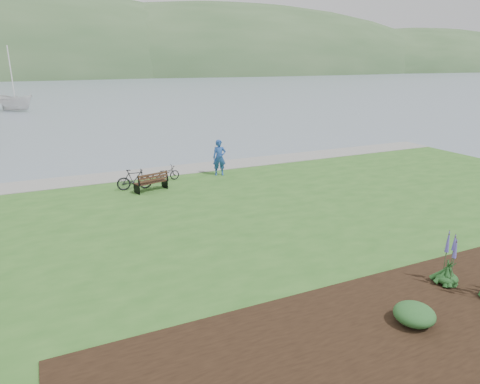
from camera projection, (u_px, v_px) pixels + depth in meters
The scene contains 11 objects.
ground at pixel (257, 209), 19.26m from camera, with size 600.00×600.00×0.00m, color slate.
lawn at pixel (279, 220), 17.46m from camera, with size 34.00×20.00×0.40m, color #2E5E21.
shoreline_path at pixel (203, 167), 25.11m from camera, with size 34.00×2.20×0.03m, color gray.
far_hillside at pixel (111, 76), 174.52m from camera, with size 580.00×80.00×38.00m, color #35552F, non-canonical shape.
park_bench at pixel (152, 182), 20.44m from camera, with size 1.65×1.00×0.96m.
person at pixel (219, 155), 23.12m from camera, with size 0.83×0.57×2.28m, color #1F4491.
bicycle_a at pixel (165, 174), 22.19m from camera, with size 1.52×0.53×0.79m, color black.
bicycle_b at pixel (134, 179), 20.71m from camera, with size 1.68×0.49×1.01m, color black.
sailboat at pixel (17, 111), 55.79m from camera, with size 9.88×10.06×26.04m, color silver.
echium_4 at pixel (449, 262), 11.84m from camera, with size 0.62×0.62×1.78m.
shrub_0 at pixel (414, 314), 10.14m from camera, with size 0.97×0.97×0.49m, color #1E4C21.
Camera 1 is at (-8.34, -16.15, 6.46)m, focal length 32.00 mm.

